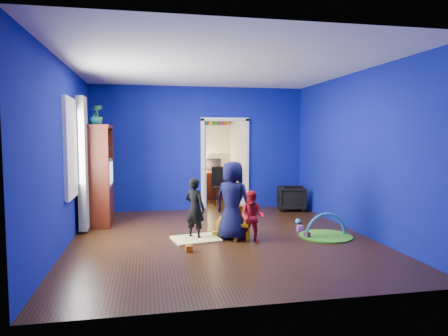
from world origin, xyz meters
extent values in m
cube|color=black|center=(0.00, 0.00, 0.00)|extent=(5.00, 5.50, 0.01)
cube|color=white|center=(0.00, 0.00, 2.90)|extent=(5.00, 5.50, 0.01)
cube|color=navy|center=(0.00, 2.75, 1.45)|extent=(5.00, 0.02, 2.90)
cube|color=navy|center=(0.00, -2.75, 1.45)|extent=(5.00, 0.02, 2.90)
cube|color=navy|center=(-2.50, 0.00, 1.45)|extent=(0.02, 5.50, 2.90)
cube|color=navy|center=(2.50, 0.00, 1.45)|extent=(0.02, 5.50, 2.90)
imported|color=black|center=(2.10, 2.20, 0.29)|extent=(0.74, 0.73, 0.57)
imported|color=black|center=(-0.44, 0.07, 0.52)|extent=(0.45, 0.44, 1.05)
imported|color=#0F1539|center=(0.17, -0.12, 0.67)|extent=(0.77, 0.75, 1.33)
imported|color=red|center=(0.45, -0.37, 0.43)|extent=(0.52, 0.49, 0.86)
imported|color=#0D6B6D|center=(-2.21, 1.28, 2.06)|extent=(0.21, 0.21, 0.20)
imported|color=green|center=(-2.21, 1.80, 2.17)|extent=(0.30, 0.30, 0.41)
cube|color=#3B1709|center=(-2.21, 1.58, 0.98)|extent=(0.58, 1.14, 1.96)
cube|color=silver|center=(-2.17, 1.58, 1.02)|extent=(0.46, 0.70, 0.54)
cube|color=#F2E07A|center=(-0.44, -0.03, 0.01)|extent=(0.85, 0.73, 0.03)
sphere|color=yellow|center=(0.12, 0.13, 0.19)|extent=(0.38, 0.38, 0.38)
cube|color=yellow|center=(0.30, -0.17, 0.25)|extent=(0.35, 0.35, 0.50)
cylinder|color=#368F20|center=(1.80, -0.26, 0.01)|extent=(0.91, 0.91, 0.02)
torus|color=#3F8CD8|center=(1.80, -0.26, 0.02)|extent=(0.81, 0.16, 0.81)
cube|color=white|center=(-2.48, 0.35, 1.55)|extent=(0.03, 0.95, 1.55)
cube|color=slate|center=(-2.37, 0.90, 1.25)|extent=(0.14, 0.42, 2.40)
cube|color=white|center=(0.60, 2.75, 1.05)|extent=(1.16, 0.10, 2.10)
cube|color=#3D140A|center=(0.60, 4.26, 0.38)|extent=(0.88, 0.44, 0.75)
cube|color=black|center=(0.60, 4.38, 0.95)|extent=(0.40, 0.05, 0.32)
sphere|color=#FFD88C|center=(0.32, 4.32, 0.93)|extent=(0.14, 0.14, 0.14)
cube|color=black|center=(0.60, 3.30, 0.46)|extent=(0.40, 0.40, 0.92)
cube|color=white|center=(0.60, 4.37, 2.02)|extent=(0.88, 0.24, 0.04)
cube|color=red|center=(1.45, -0.27, 0.05)|extent=(0.10, 0.08, 0.10)
sphere|color=#29A4ED|center=(1.71, 0.80, 0.06)|extent=(0.11, 0.11, 0.11)
cube|color=orange|center=(-0.63, -0.72, 0.05)|extent=(0.10, 0.08, 0.10)
sphere|color=green|center=(0.66, 0.81, 0.06)|extent=(0.11, 0.11, 0.11)
cube|color=#D751D8|center=(1.52, 0.23, 0.05)|extent=(0.10, 0.08, 0.10)
cube|color=yellow|center=(-0.09, 0.10, 0.05)|extent=(0.10, 0.08, 0.10)
camera|label=1|loc=(-1.23, -6.62, 1.76)|focal=32.00mm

